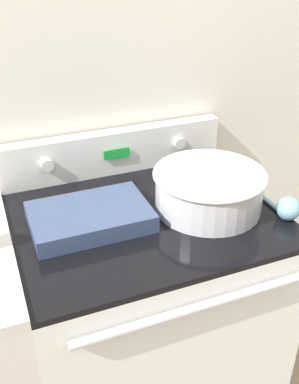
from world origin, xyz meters
TOP-DOWN VIEW (x-y plane):
  - kitchen_wall at (0.00, 0.67)m, footprint 8.00×0.05m
  - stove_range at (0.00, 0.32)m, footprint 0.78×0.67m
  - control_panel at (0.00, 0.61)m, footprint 0.78×0.07m
  - mixing_bowl at (0.19, 0.28)m, footprint 0.34×0.34m
  - casserole_dish at (-0.17, 0.32)m, footprint 0.33×0.22m
  - ladle at (0.37, 0.15)m, footprint 0.07×0.31m

SIDE VIEW (x-z plane):
  - stove_range at x=0.00m, z-range 0.00..0.93m
  - casserole_dish at x=-0.17m, z-range 0.93..0.98m
  - ladle at x=0.37m, z-range 0.92..0.99m
  - mixing_bowl at x=0.19m, z-range 0.93..1.06m
  - control_panel at x=0.00m, z-range 0.93..1.08m
  - kitchen_wall at x=0.00m, z-range 0.00..2.50m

